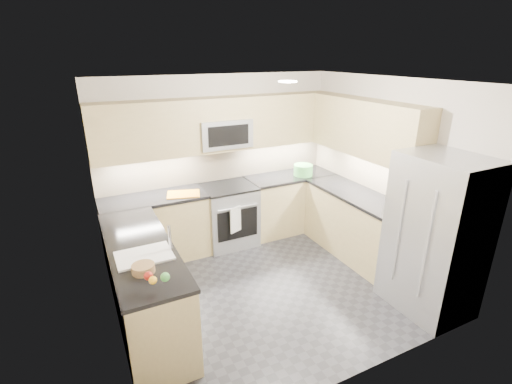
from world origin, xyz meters
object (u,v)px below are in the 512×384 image
Objects in this scene: microwave at (223,133)px; utensil_bowl at (303,170)px; fruit_basket at (143,269)px; cutting_board at (183,194)px; refrigerator at (436,236)px; gas_range at (229,216)px.

microwave is 2.52× the size of utensil_bowl.
fruit_basket is (-1.56, -1.92, -0.72)m from microwave.
cutting_board is 2.15× the size of fruit_basket.
utensil_bowl is at bearing 31.40° from fruit_basket.
refrigerator is (1.45, -2.55, -0.80)m from microwave.
refrigerator is at bearing -60.38° from microwave.
gas_range is at bearing 49.12° from fruit_basket.
gas_range is at bearing -90.00° from microwave.
cutting_board is at bearing -164.42° from microwave.
fruit_basket is at bearing -128.99° from microwave.
cutting_board is (-2.14, 2.36, 0.05)m from refrigerator.
fruit_basket is at bearing -116.51° from cutting_board.
fruit_basket is (-1.56, -1.80, 0.52)m from gas_range.
utensil_bowl is (-0.19, 2.35, 0.13)m from refrigerator.
microwave is at bearing 90.00° from gas_range.
utensil_bowl is 1.96m from cutting_board.
refrigerator is at bearing -85.42° from utensil_bowl.
fruit_basket reaches higher than gas_range.
refrigerator is 5.98× the size of utensil_bowl.
refrigerator reaches higher than cutting_board.
refrigerator is 2.36m from utensil_bowl.
refrigerator is at bearing -47.71° from cutting_board.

